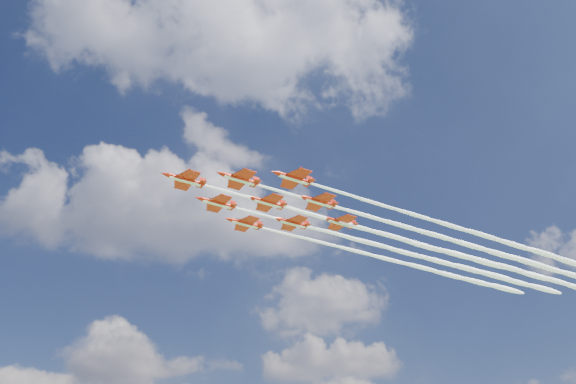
{
  "coord_description": "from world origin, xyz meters",
  "views": [
    {
      "loc": [
        -5.92,
        -116.06,
        4.0
      ],
      "look_at": [
        3.1,
        4.66,
        75.78
      ],
      "focal_mm": 35.0,
      "sensor_mm": 36.0,
      "label": 1
    }
  ],
  "objects": [
    {
      "name": "jet_row2_port",
      "position": [
        36.92,
        15.68,
        72.52
      ],
      "size": [
        98.96,
        49.19,
        2.73
      ],
      "rotation": [
        0.0,
        0.0,
        0.44
      ],
      "color": "#B5190A"
    },
    {
      "name": "jet_row2_starb",
      "position": [
        31.41,
        27.39,
        72.52
      ],
      "size": [
        98.96,
        49.19,
        2.73
      ],
      "rotation": [
        0.0,
        0.0,
        0.44
      ],
      "color": "#B5190A"
    },
    {
      "name": "jet_row4_port",
      "position": [
        56.46,
        24.88,
        72.52
      ],
      "size": [
        98.96,
        49.19,
        2.73
      ],
      "rotation": [
        0.0,
        0.0,
        0.44
      ],
      "color": "#B5190A"
    },
    {
      "name": "jet_lead",
      "position": [
        24.4,
        16.94,
        72.52
      ],
      "size": [
        98.96,
        49.19,
        2.73
      ],
      "rotation": [
        0.0,
        0.0,
        0.44
      ],
      "color": "#B5190A"
    },
    {
      "name": "jet_row3_starb",
      "position": [
        38.43,
        37.84,
        72.52
      ],
      "size": [
        98.96,
        49.19,
        2.73
      ],
      "rotation": [
        0.0,
        0.0,
        0.44
      ],
      "color": "#B5190A"
    },
    {
      "name": "jet_row3_port",
      "position": [
        49.45,
        14.42,
        72.52
      ],
      "size": [
        98.96,
        49.19,
        2.73
      ],
      "rotation": [
        0.0,
        0.0,
        0.44
      ],
      "color": "#B5190A"
    },
    {
      "name": "jet_row4_starb",
      "position": [
        50.95,
        36.58,
        72.52
      ],
      "size": [
        98.96,
        49.19,
        2.73
      ],
      "rotation": [
        0.0,
        0.0,
        0.44
      ],
      "color": "#B5190A"
    },
    {
      "name": "jet_row3_centre",
      "position": [
        43.94,
        26.13,
        72.52
      ],
      "size": [
        98.96,
        49.19,
        2.73
      ],
      "rotation": [
        0.0,
        0.0,
        0.44
      ],
      "color": "#B5190A"
    },
    {
      "name": "jet_tail",
      "position": [
        63.47,
        35.33,
        72.52
      ],
      "size": [
        98.96,
        49.19,
        2.73
      ],
      "rotation": [
        0.0,
        0.0,
        0.44
      ],
      "color": "#B5190A"
    }
  ]
}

